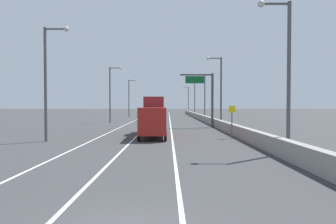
# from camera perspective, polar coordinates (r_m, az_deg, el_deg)

# --- Properties ---
(ground_plane) EXTENTS (320.00, 320.00, 0.00)m
(ground_plane) POSITION_cam_1_polar(r_m,az_deg,el_deg) (70.63, -0.91, -1.10)
(ground_plane) COLOR #38383A
(lane_stripe_left) EXTENTS (0.16, 130.00, 0.00)m
(lane_stripe_left) POSITION_cam_1_polar(r_m,az_deg,el_deg) (61.98, -6.13, -1.46)
(lane_stripe_left) COLOR silver
(lane_stripe_left) RESTS_ON ground_plane
(lane_stripe_center) EXTENTS (0.16, 130.00, 0.00)m
(lane_stripe_center) POSITION_cam_1_polar(r_m,az_deg,el_deg) (61.71, -2.90, -1.46)
(lane_stripe_center) COLOR silver
(lane_stripe_center) RESTS_ON ground_plane
(lane_stripe_right) EXTENTS (0.16, 130.00, 0.00)m
(lane_stripe_right) POSITION_cam_1_polar(r_m,az_deg,el_deg) (61.63, 0.36, -1.46)
(lane_stripe_right) COLOR silver
(lane_stripe_right) RESTS_ON ground_plane
(jersey_barrier_right) EXTENTS (0.60, 120.00, 1.10)m
(jersey_barrier_right) POSITION_cam_1_polar(r_m,az_deg,el_deg) (47.11, 8.30, -1.70)
(jersey_barrier_right) COLOR gray
(jersey_barrier_right) RESTS_ON ground_plane
(overhead_sign_gantry) EXTENTS (4.68, 0.36, 7.50)m
(overhead_sign_gantry) POSITION_cam_1_polar(r_m,az_deg,el_deg) (40.33, 7.79, 3.72)
(overhead_sign_gantry) COLOR #47474C
(overhead_sign_gantry) RESTS_ON ground_plane
(speed_advisory_sign) EXTENTS (0.60, 0.11, 3.00)m
(speed_advisory_sign) POSITION_cam_1_polar(r_m,az_deg,el_deg) (27.00, 12.62, -1.45)
(speed_advisory_sign) COLOR #4C4C51
(speed_advisory_sign) RESTS_ON ground_plane
(lamp_post_right_near) EXTENTS (2.14, 0.44, 9.71)m
(lamp_post_right_near) POSITION_cam_1_polar(r_m,az_deg,el_deg) (19.83, 22.23, 8.56)
(lamp_post_right_near) COLOR #4C4C51
(lamp_post_right_near) RESTS_ON ground_plane
(lamp_post_right_second) EXTENTS (2.14, 0.44, 9.71)m
(lamp_post_right_second) POSITION_cam_1_polar(r_m,az_deg,el_deg) (40.05, 10.15, 4.97)
(lamp_post_right_second) COLOR #4C4C51
(lamp_post_right_second) RESTS_ON ground_plane
(lamp_post_right_third) EXTENTS (2.14, 0.44, 9.71)m
(lamp_post_right_third) POSITION_cam_1_polar(r_m,az_deg,el_deg) (61.00, 7.09, 3.75)
(lamp_post_right_third) COLOR #4C4C51
(lamp_post_right_third) RESTS_ON ground_plane
(lamp_post_right_fourth) EXTENTS (2.14, 0.44, 9.71)m
(lamp_post_right_fourth) POSITION_cam_1_polar(r_m,az_deg,el_deg) (81.97, 5.15, 3.16)
(lamp_post_right_fourth) COLOR #4C4C51
(lamp_post_right_fourth) RESTS_ON ground_plane
(lamp_post_right_fifth) EXTENTS (2.14, 0.44, 9.71)m
(lamp_post_right_fifth) POSITION_cam_1_polar(r_m,az_deg,el_deg) (103.00, 3.92, 2.80)
(lamp_post_right_fifth) COLOR #4C4C51
(lamp_post_right_fifth) RESTS_ON ground_plane
(lamp_post_left_near) EXTENTS (2.14, 0.44, 9.71)m
(lamp_post_left_near) POSITION_cam_1_polar(r_m,az_deg,el_deg) (26.37, -22.71, 6.75)
(lamp_post_left_near) COLOR #4C4C51
(lamp_post_left_near) RESTS_ON ground_plane
(lamp_post_left_mid) EXTENTS (2.14, 0.44, 9.71)m
(lamp_post_left_mid) POSITION_cam_1_polar(r_m,az_deg,el_deg) (50.60, -11.20, 4.22)
(lamp_post_left_mid) COLOR #4C4C51
(lamp_post_left_mid) RESTS_ON ground_plane
(lamp_post_left_far) EXTENTS (2.14, 0.44, 9.71)m
(lamp_post_left_far) POSITION_cam_1_polar(r_m,az_deg,el_deg) (75.63, -7.60, 3.30)
(lamp_post_left_far) COLOR #4C4C51
(lamp_post_left_far) RESTS_ON ground_plane
(car_silver_0) EXTENTS (2.07, 4.52, 1.97)m
(car_silver_0) POSITION_cam_1_polar(r_m,az_deg,el_deg) (57.91, -4.53, -0.68)
(car_silver_0) COLOR #B7B7BC
(car_silver_0) RESTS_ON ground_plane
(car_black_1) EXTENTS (2.03, 4.84, 2.06)m
(car_black_1) POSITION_cam_1_polar(r_m,az_deg,el_deg) (90.67, -4.70, 0.10)
(car_black_1) COLOR black
(car_black_1) RESTS_ON ground_plane
(car_green_2) EXTENTS (2.03, 4.35, 1.91)m
(car_green_2) POSITION_cam_1_polar(r_m,az_deg,el_deg) (70.16, -3.60, -0.34)
(car_green_2) COLOR #196033
(car_green_2) RESTS_ON ground_plane
(box_truck) EXTENTS (2.72, 9.83, 3.96)m
(box_truck) POSITION_cam_1_polar(r_m,az_deg,el_deg) (28.69, -2.94, -1.17)
(box_truck) COLOR #A51E19
(box_truck) RESTS_ON ground_plane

